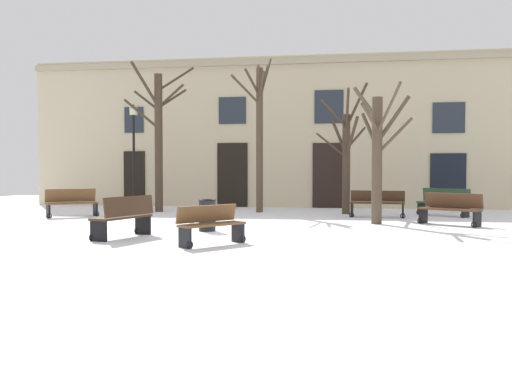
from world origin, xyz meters
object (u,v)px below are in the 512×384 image
(tree_right_of_center, at_px, (259,132))
(tree_foreground, at_px, (346,154))
(streetlamp, at_px, (134,145))
(litter_bin, at_px, (207,215))
(bench_by_litter_bin, at_px, (124,217))
(bench_back_to_back_right, at_px, (444,202))
(bench_far_corner, at_px, (211,224))
(tree_left_of_center, at_px, (377,150))
(tree_center, at_px, (158,136))
(bench_near_lamp, at_px, (72,202))
(bench_back_to_back_left, at_px, (377,203))
(bench_near_center_tree, at_px, (450,209))

(tree_right_of_center, bearing_deg, tree_foreground, -5.07)
(streetlamp, distance_m, litter_bin, 9.57)
(bench_by_litter_bin, distance_m, bench_back_to_back_right, 11.29)
(bench_far_corner, bearing_deg, tree_left_of_center, 3.77)
(tree_foreground, relative_size, litter_bin, 5.61)
(tree_foreground, bearing_deg, bench_back_to_back_right, -6.34)
(streetlamp, bearing_deg, bench_by_litter_bin, -70.03)
(tree_center, height_order, bench_near_lamp, tree_center)
(bench_by_litter_bin, height_order, bench_near_lamp, bench_by_litter_bin)
(bench_by_litter_bin, relative_size, bench_back_to_back_right, 1.07)
(streetlamp, relative_size, bench_far_corner, 2.86)
(tree_foreground, xyz_separation_m, bench_far_corner, (-2.72, -8.95, -1.69))
(bench_back_to_back_left, relative_size, bench_far_corner, 1.23)
(tree_left_of_center, distance_m, bench_back_to_back_left, 2.85)
(litter_bin, xyz_separation_m, bench_far_corner, (0.73, -2.61, 0.02))
(bench_by_litter_bin, bearing_deg, litter_bin, 155.87)
(streetlamp, distance_m, bench_far_corner, 12.13)
(tree_left_of_center, distance_m, litter_bin, 5.41)
(tree_right_of_center, relative_size, bench_near_center_tree, 3.25)
(bench_near_lamp, relative_size, bench_near_center_tree, 0.92)
(tree_center, distance_m, bench_back_to_back_right, 10.45)
(bench_by_litter_bin, xyz_separation_m, bench_near_center_tree, (7.90, 4.39, -0.03))
(tree_right_of_center, height_order, bench_by_litter_bin, tree_right_of_center)
(tree_right_of_center, relative_size, bench_near_lamp, 3.55)
(tree_foreground, bearing_deg, bench_far_corner, -106.90)
(tree_center, height_order, litter_bin, tree_center)
(tree_left_of_center, relative_size, bench_by_litter_bin, 2.33)
(tree_right_of_center, height_order, bench_far_corner, tree_right_of_center)
(tree_left_of_center, bearing_deg, bench_near_center_tree, -1.27)
(litter_bin, bearing_deg, bench_near_lamp, 146.85)
(tree_right_of_center, bearing_deg, litter_bin, -92.60)
(tree_left_of_center, xyz_separation_m, bench_near_lamp, (-9.88, 0.90, -1.65))
(tree_right_of_center, xyz_separation_m, bench_back_to_back_left, (4.18, -1.59, -2.48))
(streetlamp, height_order, bench_far_corner, streetlamp)
(tree_right_of_center, relative_size, bench_far_corner, 3.75)
(tree_right_of_center, bearing_deg, bench_by_litter_bin, -102.28)
(bench_by_litter_bin, bearing_deg, tree_left_of_center, 144.17)
(litter_bin, xyz_separation_m, bench_back_to_back_left, (4.48, 5.03, 0.07))
(tree_right_of_center, distance_m, bench_by_litter_bin, 8.90)
(bench_by_litter_bin, xyz_separation_m, bench_back_to_back_left, (5.99, 6.76, -0.01))
(bench_back_to_back_right, bearing_deg, bench_by_litter_bin, -94.05)
(litter_bin, height_order, bench_near_lamp, bench_near_lamp)
(litter_bin, xyz_separation_m, bench_by_litter_bin, (-1.52, -1.73, 0.08))
(streetlamp, bearing_deg, bench_near_lamp, -96.94)
(bench_back_to_back_left, bearing_deg, tree_left_of_center, -87.16)
(tree_foreground, relative_size, bench_back_to_back_left, 2.50)
(bench_far_corner, bearing_deg, bench_back_to_back_left, 11.91)
(streetlamp, bearing_deg, bench_back_to_back_right, -9.17)
(streetlamp, height_order, bench_near_lamp, streetlamp)
(tree_left_of_center, relative_size, bench_back_to_back_right, 2.50)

